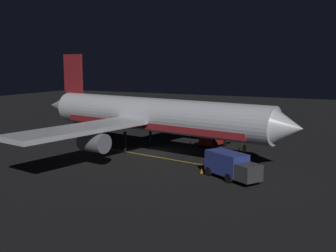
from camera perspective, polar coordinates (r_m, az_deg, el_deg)
name	(u,v)px	position (r m, az deg, el deg)	size (l,w,h in m)	color
ground_plane	(154,153)	(52.03, -1.97, -3.77)	(180.00, 180.00, 0.20)	black
apron_guide_stripe	(174,160)	(48.07, 0.79, -4.68)	(0.24, 20.20, 0.01)	gold
airliner	(150,116)	(51.61, -2.53, 1.41)	(38.19, 38.82, 12.32)	silver
baggage_truck	(231,166)	(40.44, 8.61, -5.47)	(4.81, 6.28, 2.55)	navy
catering_truck	(215,137)	(55.96, 6.53, -1.57)	(5.83, 3.05, 2.34)	maroon
ground_crew_worker	(244,152)	(49.08, 10.46, -3.49)	(0.40, 0.40, 1.74)	black
traffic_cone_near_left	(239,150)	(53.25, 9.77, -3.22)	(0.50, 0.50, 0.55)	#EA590F
traffic_cone_near_right	(190,143)	(56.83, 3.09, -2.35)	(0.50, 0.50, 0.55)	#EA590F
traffic_cone_under_wing	(204,146)	(54.62, 5.00, -2.82)	(0.50, 0.50, 0.55)	#EA590F
traffic_cone_far	(202,171)	(42.37, 4.64, -6.21)	(0.50, 0.50, 0.55)	#EA590F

